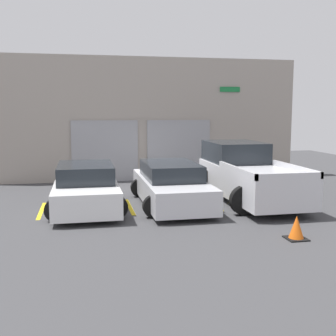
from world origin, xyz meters
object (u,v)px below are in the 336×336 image
(sedan_white, at_px, (86,188))
(traffic_cone, at_px, (296,228))
(pickup_truck, at_px, (246,174))
(sedan_side, at_px, (171,185))

(sedan_white, relative_size, traffic_cone, 7.70)
(pickup_truck, relative_size, sedan_white, 1.25)
(sedan_white, bearing_deg, traffic_cone, -40.97)
(sedan_white, bearing_deg, pickup_truck, 3.27)
(pickup_truck, relative_size, sedan_side, 1.14)
(traffic_cone, bearing_deg, pickup_truck, 83.07)
(pickup_truck, height_order, sedan_white, pickup_truck)
(traffic_cone, bearing_deg, sedan_white, 139.03)
(pickup_truck, height_order, sedan_side, pickup_truck)
(pickup_truck, relative_size, traffic_cone, 9.66)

